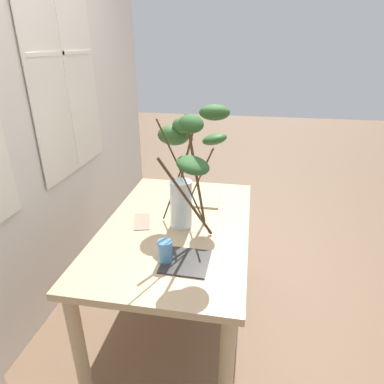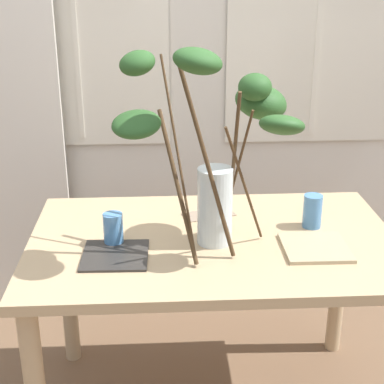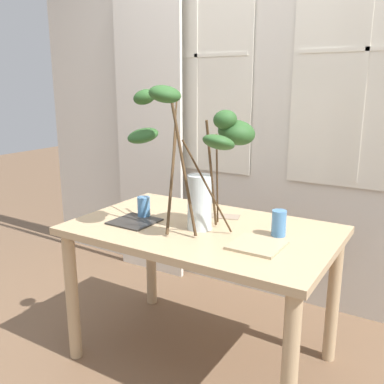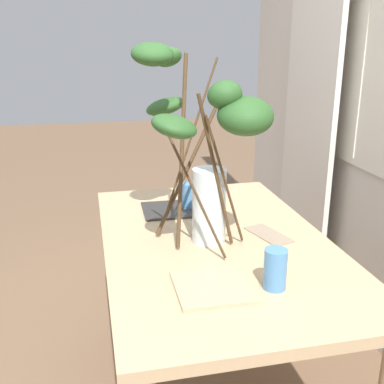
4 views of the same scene
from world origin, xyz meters
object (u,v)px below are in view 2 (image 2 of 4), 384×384
object	(u,v)px
drinking_glass_blue_left	(113,229)
vase_with_branches	(221,140)
dining_table	(213,265)
plate_square_left	(115,255)
plate_square_right	(315,248)
drinking_glass_blue_right	(312,211)

from	to	relation	value
drinking_glass_blue_left	vase_with_branches	bearing A→B (deg)	-5.49
dining_table	plate_square_left	xyz separation A→B (m)	(-0.34, -0.12, 0.11)
plate_square_left	vase_with_branches	bearing A→B (deg)	9.65
dining_table	drinking_glass_blue_left	size ratio (longest dim) A/B	11.55
dining_table	vase_with_branches	distance (m)	0.49
dining_table	plate_square_right	size ratio (longest dim) A/B	5.94
drinking_glass_blue_left	plate_square_left	size ratio (longest dim) A/B	0.52
dining_table	plate_square_left	distance (m)	0.38
plate_square_left	plate_square_right	bearing A→B (deg)	1.16
drinking_glass_blue_left	plate_square_left	distance (m)	0.11
drinking_glass_blue_right	plate_square_left	xyz separation A→B (m)	(-0.71, -0.20, -0.06)
vase_with_branches	drinking_glass_blue_right	bearing A→B (deg)	20.79
dining_table	drinking_glass_blue_right	size ratio (longest dim) A/B	10.51
vase_with_branches	drinking_glass_blue_left	bearing A→B (deg)	174.51
vase_with_branches	plate_square_left	bearing A→B (deg)	-170.35
drinking_glass_blue_right	dining_table	bearing A→B (deg)	-168.38
dining_table	vase_with_branches	bearing A→B (deg)	-77.59
dining_table	plate_square_left	size ratio (longest dim) A/B	6.01
vase_with_branches	plate_square_right	bearing A→B (deg)	-8.06
vase_with_branches	plate_square_right	xyz separation A→B (m)	(0.33, -0.05, -0.37)
plate_square_right	dining_table	bearing A→B (deg)	162.70
drinking_glass_blue_right	plate_square_left	bearing A→B (deg)	-164.59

